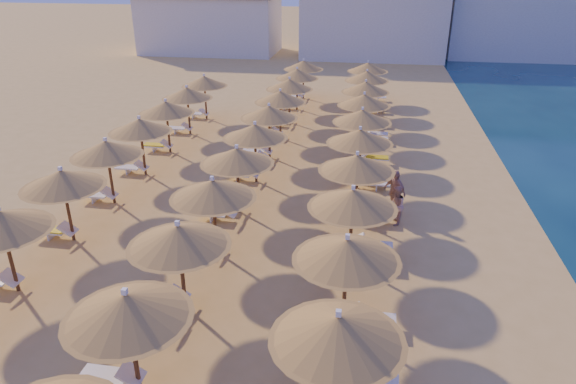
% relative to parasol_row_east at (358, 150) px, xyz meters
% --- Properties ---
extents(ground, '(220.00, 220.00, 0.00)m').
position_rel_parasol_row_east_xyz_m(ground, '(-2.57, -6.14, -2.47)').
color(ground, '#DBB060').
rests_on(ground, ground).
extents(hotel_blocks, '(49.39, 10.92, 8.10)m').
position_rel_parasol_row_east_xyz_m(hotel_blocks, '(0.38, 38.99, 1.23)').
color(hotel_blocks, white).
rests_on(hotel_blocks, ground).
extents(parasol_row_east, '(3.03, 39.59, 2.99)m').
position_rel_parasol_row_east_xyz_m(parasol_row_east, '(0.00, 0.00, 0.00)').
color(parasol_row_east, brown).
rests_on(parasol_row_east, ground).
extents(parasol_row_west, '(3.03, 39.59, 2.99)m').
position_rel_parasol_row_east_xyz_m(parasol_row_west, '(-4.80, 0.00, 0.00)').
color(parasol_row_west, brown).
rests_on(parasol_row_west, ground).
extents(parasol_row_inland, '(3.03, 26.30, 2.99)m').
position_rel_parasol_row_east_xyz_m(parasol_row_inland, '(-10.44, -0.00, -0.00)').
color(parasol_row_inland, brown).
rests_on(parasol_row_inland, ground).
extents(loungers, '(13.45, 37.15, 0.66)m').
position_rel_parasol_row_east_xyz_m(loungers, '(-4.00, -0.21, -2.13)').
color(loungers, white).
rests_on(loungers, ground).
extents(beachgoer_b, '(0.62, 0.79, 1.62)m').
position_rel_parasol_row_east_xyz_m(beachgoer_b, '(1.64, -1.69, -1.66)').
color(beachgoer_b, tan).
rests_on(beachgoer_b, ground).
extents(beachgoer_c, '(1.14, 1.08, 1.89)m').
position_rel_parasol_row_east_xyz_m(beachgoer_c, '(1.59, -0.62, -1.53)').
color(beachgoer_c, tan).
rests_on(beachgoer_c, ground).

